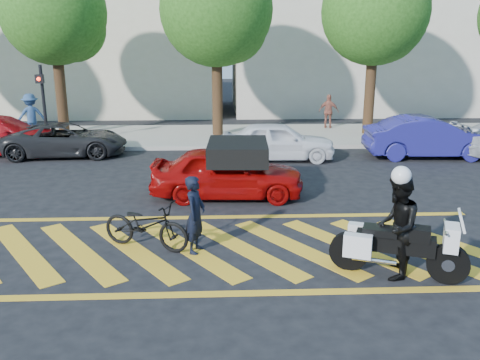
{
  "coord_description": "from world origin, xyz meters",
  "views": [
    {
      "loc": [
        0.03,
        -9.58,
        4.13
      ],
      "look_at": [
        0.5,
        1.44,
        1.05
      ],
      "focal_mm": 38.0,
      "sensor_mm": 36.0,
      "label": 1
    }
  ],
  "objects_px": {
    "officer_bike": "(195,215)",
    "police_motorcycle": "(396,246)",
    "red_convertible": "(227,172)",
    "officer_moto": "(397,227)",
    "parked_left": "(1,135)",
    "parked_mid_right": "(278,141)",
    "parked_mid_left": "(66,140)",
    "parked_right": "(429,137)",
    "bicycle": "(146,225)"
  },
  "relations": [
    {
      "from": "parked_mid_left",
      "to": "parked_left",
      "type": "bearing_deg",
      "value": 76.13
    },
    {
      "from": "parked_mid_left",
      "to": "parked_right",
      "type": "xyz_separation_m",
      "value": [
        13.02,
        -0.82,
        0.13
      ]
    },
    {
      "from": "parked_right",
      "to": "parked_mid_left",
      "type": "bearing_deg",
      "value": 89.23
    },
    {
      "from": "officer_bike",
      "to": "police_motorcycle",
      "type": "xyz_separation_m",
      "value": [
        3.61,
        -1.22,
        -0.2
      ]
    },
    {
      "from": "police_motorcycle",
      "to": "parked_mid_left",
      "type": "height_order",
      "value": "parked_mid_left"
    },
    {
      "from": "parked_mid_right",
      "to": "police_motorcycle",
      "type": "bearing_deg",
      "value": -172.24
    },
    {
      "from": "red_convertible",
      "to": "parked_mid_left",
      "type": "relative_size",
      "value": 0.94
    },
    {
      "from": "bicycle",
      "to": "parked_mid_left",
      "type": "height_order",
      "value": "parked_mid_left"
    },
    {
      "from": "officer_bike",
      "to": "parked_mid_left",
      "type": "height_order",
      "value": "officer_bike"
    },
    {
      "from": "officer_bike",
      "to": "officer_moto",
      "type": "relative_size",
      "value": 0.83
    },
    {
      "from": "parked_left",
      "to": "parked_mid_right",
      "type": "distance_m",
      "value": 10.16
    },
    {
      "from": "red_convertible",
      "to": "officer_moto",
      "type": "bearing_deg",
      "value": -146.48
    },
    {
      "from": "officer_bike",
      "to": "bicycle",
      "type": "bearing_deg",
      "value": 93.64
    },
    {
      "from": "officer_moto",
      "to": "parked_left",
      "type": "xyz_separation_m",
      "value": [
        -11.1,
        10.54,
        -0.24
      ]
    },
    {
      "from": "officer_bike",
      "to": "parked_left",
      "type": "relative_size",
      "value": 0.33
    },
    {
      "from": "red_convertible",
      "to": "parked_left",
      "type": "xyz_separation_m",
      "value": [
        -8.2,
        5.69,
        0.01
      ]
    },
    {
      "from": "officer_moto",
      "to": "red_convertible",
      "type": "xyz_separation_m",
      "value": [
        -2.89,
        4.85,
        -0.25
      ]
    },
    {
      "from": "officer_moto",
      "to": "parked_mid_left",
      "type": "distance_m",
      "value": 13.29
    },
    {
      "from": "officer_moto",
      "to": "parked_left",
      "type": "bearing_deg",
      "value": -111.76
    },
    {
      "from": "parked_left",
      "to": "parked_right",
      "type": "bearing_deg",
      "value": -94.72
    },
    {
      "from": "parked_left",
      "to": "parked_right",
      "type": "relative_size",
      "value": 1.08
    },
    {
      "from": "officer_bike",
      "to": "parked_mid_left",
      "type": "relative_size",
      "value": 0.36
    },
    {
      "from": "bicycle",
      "to": "parked_left",
      "type": "distance_m",
      "value": 11.15
    },
    {
      "from": "police_motorcycle",
      "to": "parked_mid_left",
      "type": "bearing_deg",
      "value": 152.45
    },
    {
      "from": "parked_right",
      "to": "parked_mid_right",
      "type": "bearing_deg",
      "value": 94.06
    },
    {
      "from": "officer_bike",
      "to": "bicycle",
      "type": "distance_m",
      "value": 1.08
    },
    {
      "from": "parked_mid_left",
      "to": "police_motorcycle",
      "type": "bearing_deg",
      "value": -142.74
    },
    {
      "from": "officer_moto",
      "to": "parked_left",
      "type": "height_order",
      "value": "officer_moto"
    },
    {
      "from": "parked_left",
      "to": "parked_mid_right",
      "type": "relative_size",
      "value": 1.23
    },
    {
      "from": "parked_mid_left",
      "to": "parked_mid_right",
      "type": "xyz_separation_m",
      "value": [
        7.61,
        -0.94,
        0.07
      ]
    },
    {
      "from": "police_motorcycle",
      "to": "parked_left",
      "type": "height_order",
      "value": "parked_left"
    },
    {
      "from": "police_motorcycle",
      "to": "red_convertible",
      "type": "height_order",
      "value": "red_convertible"
    },
    {
      "from": "red_convertible",
      "to": "parked_mid_right",
      "type": "relative_size",
      "value": 1.03
    },
    {
      "from": "officer_bike",
      "to": "officer_moto",
      "type": "xyz_separation_m",
      "value": [
        3.59,
        -1.24,
        0.16
      ]
    },
    {
      "from": "police_motorcycle",
      "to": "red_convertible",
      "type": "bearing_deg",
      "value": 142.83
    },
    {
      "from": "parked_right",
      "to": "bicycle",
      "type": "bearing_deg",
      "value": 133.8
    },
    {
      "from": "police_motorcycle",
      "to": "parked_mid_right",
      "type": "xyz_separation_m",
      "value": [
        -1.05,
        9.13,
        0.09
      ]
    },
    {
      "from": "parked_left",
      "to": "parked_mid_right",
      "type": "xyz_separation_m",
      "value": [
        10.07,
        -1.39,
        -0.03
      ]
    },
    {
      "from": "parked_left",
      "to": "officer_bike",
      "type": "bearing_deg",
      "value": -141.1
    },
    {
      "from": "red_convertible",
      "to": "parked_right",
      "type": "bearing_deg",
      "value": -56.04
    },
    {
      "from": "bicycle",
      "to": "parked_left",
      "type": "height_order",
      "value": "parked_left"
    },
    {
      "from": "officer_bike",
      "to": "parked_mid_left",
      "type": "distance_m",
      "value": 10.19
    },
    {
      "from": "parked_left",
      "to": "bicycle",
      "type": "bearing_deg",
      "value": -144.39
    },
    {
      "from": "parked_mid_right",
      "to": "red_convertible",
      "type": "bearing_deg",
      "value": 157.78
    },
    {
      "from": "parked_mid_left",
      "to": "parked_right",
      "type": "relative_size",
      "value": 0.97
    },
    {
      "from": "parked_left",
      "to": "parked_mid_left",
      "type": "relative_size",
      "value": 1.12
    },
    {
      "from": "police_motorcycle",
      "to": "parked_mid_right",
      "type": "bearing_deg",
      "value": 118.31
    },
    {
      "from": "bicycle",
      "to": "parked_mid_left",
      "type": "distance_m",
      "value": 9.51
    },
    {
      "from": "officer_moto",
      "to": "parked_mid_left",
      "type": "bearing_deg",
      "value": -117.65
    },
    {
      "from": "parked_right",
      "to": "red_convertible",
      "type": "bearing_deg",
      "value": 124.12
    }
  ]
}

